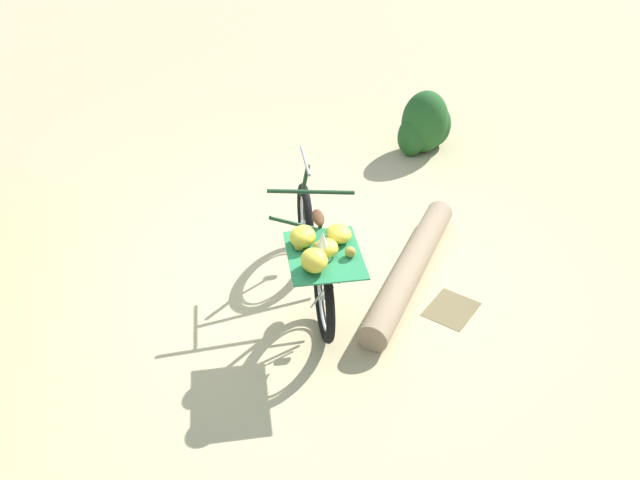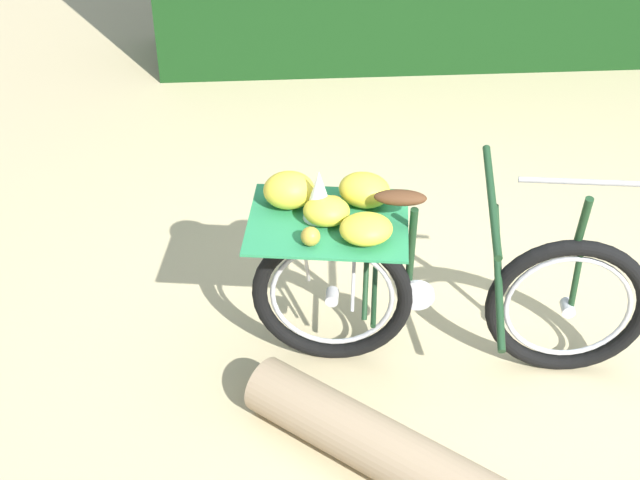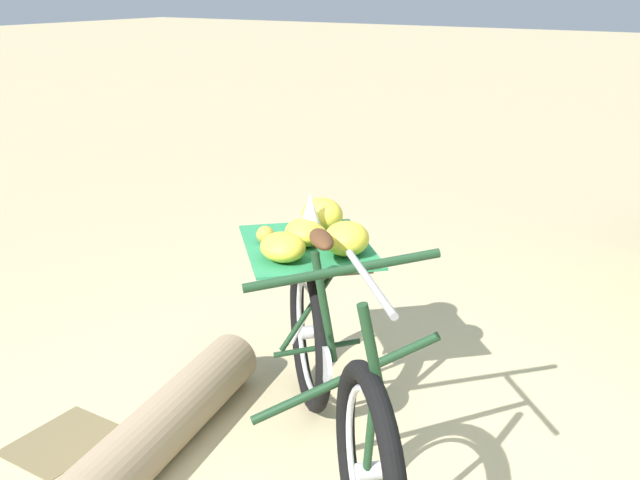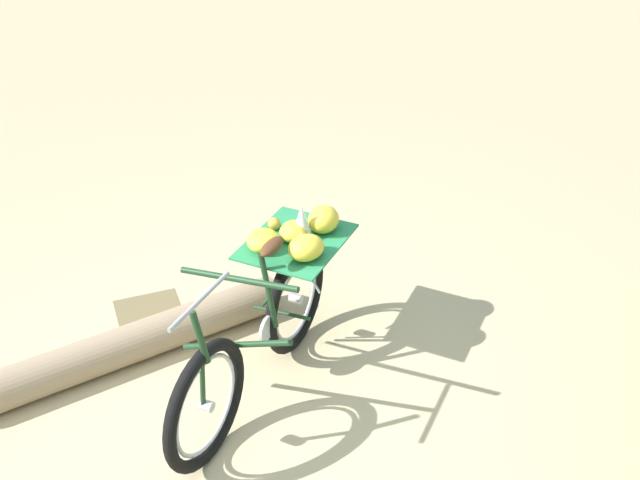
# 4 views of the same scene
# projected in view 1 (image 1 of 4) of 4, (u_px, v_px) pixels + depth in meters

# --- Properties ---
(ground_plane) EXTENTS (60.00, 60.00, 0.00)m
(ground_plane) POSITION_uv_depth(u_px,v_px,m) (295.00, 280.00, 5.69)
(ground_plane) COLOR #C6B284
(bicycle) EXTENTS (1.49, 1.45, 1.03)m
(bicycle) POSITION_uv_depth(u_px,v_px,m) (316.00, 253.00, 5.14)
(bicycle) COLOR black
(bicycle) RESTS_ON ground_plane
(fallen_log) EXTENTS (2.03, 0.65, 0.25)m
(fallen_log) POSITION_uv_depth(u_px,v_px,m) (410.00, 267.00, 5.63)
(fallen_log) COLOR #9E8466
(fallen_log) RESTS_ON ground_plane
(shrub_cluster) EXTENTS (0.79, 0.54, 0.75)m
(shrub_cluster) POSITION_uv_depth(u_px,v_px,m) (425.00, 125.00, 7.63)
(shrub_cluster) COLOR #235623
(shrub_cluster) RESTS_ON ground_plane
(leaf_litter_patch) EXTENTS (0.44, 0.36, 0.01)m
(leaf_litter_patch) POSITION_uv_depth(u_px,v_px,m) (451.00, 309.00, 5.35)
(leaf_litter_patch) COLOR olive
(leaf_litter_patch) RESTS_ON ground_plane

